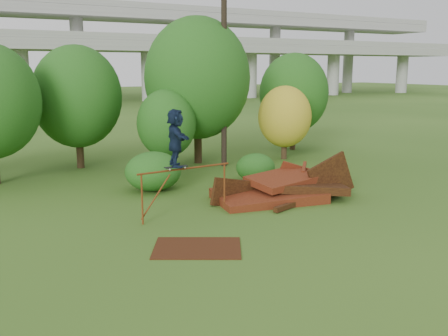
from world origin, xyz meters
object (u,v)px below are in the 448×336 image
skater (176,138)px  utility_pole (224,61)px  flat_plate (197,248)px  scrap_pile (282,190)px

skater → utility_pole: (5.74, 7.21, 2.55)m
skater → flat_plate: bearing=179.2°
skater → utility_pole: utility_pole is taller
flat_plate → scrap_pile: bearing=32.4°
utility_pole → scrap_pile: bearing=-100.2°
utility_pole → flat_plate: bearing=-122.3°
skater → utility_pole: size_ratio=0.18×
scrap_pile → skater: (-4.51, -0.36, 2.35)m
scrap_pile → skater: size_ratio=3.19×
skater → scrap_pile: bearing=-73.6°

